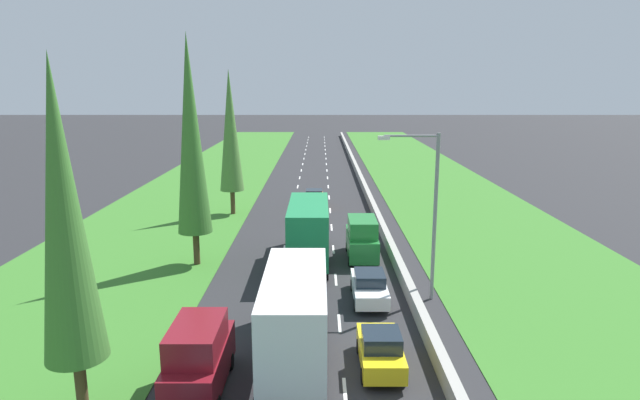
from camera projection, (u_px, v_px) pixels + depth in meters
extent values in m
plane|color=#28282B|center=(313.00, 182.00, 64.23)|extent=(300.00, 300.00, 0.00)
cube|color=#387528|center=(208.00, 182.00, 64.23)|extent=(14.00, 140.00, 0.04)
cube|color=#387528|center=(433.00, 182.00, 64.22)|extent=(14.00, 140.00, 0.04)
cube|color=#9E9B93|center=(361.00, 179.00, 64.14)|extent=(0.44, 120.00, 0.85)
cube|color=white|center=(253.00, 392.00, 20.23)|extent=(0.14, 2.00, 0.01)
cube|color=white|center=(268.00, 323.00, 26.10)|extent=(0.14, 2.00, 0.01)
cube|color=white|center=(277.00, 280.00, 31.96)|extent=(0.14, 2.00, 0.01)
cube|color=white|center=(284.00, 249.00, 37.83)|extent=(0.14, 2.00, 0.01)
cube|color=white|center=(289.00, 227.00, 43.70)|extent=(0.14, 2.00, 0.01)
cube|color=white|center=(293.00, 211.00, 49.56)|extent=(0.14, 2.00, 0.01)
cube|color=white|center=(296.00, 197.00, 55.43)|extent=(0.14, 2.00, 0.01)
cube|color=white|center=(298.00, 187.00, 61.29)|extent=(0.14, 2.00, 0.01)
cube|color=white|center=(300.00, 178.00, 67.16)|extent=(0.14, 2.00, 0.01)
cube|color=white|center=(301.00, 170.00, 73.03)|extent=(0.14, 2.00, 0.01)
cube|color=white|center=(303.00, 164.00, 78.89)|extent=(0.14, 2.00, 0.01)
cube|color=white|center=(304.00, 159.00, 84.76)|extent=(0.14, 2.00, 0.01)
cube|color=white|center=(305.00, 154.00, 90.63)|extent=(0.14, 2.00, 0.01)
cube|color=white|center=(306.00, 150.00, 96.49)|extent=(0.14, 2.00, 0.01)
cube|color=white|center=(307.00, 146.00, 102.36)|extent=(0.14, 2.00, 0.01)
cube|color=white|center=(308.00, 143.00, 108.23)|extent=(0.14, 2.00, 0.01)
cube|color=white|center=(308.00, 140.00, 114.09)|extent=(0.14, 2.00, 0.01)
cube|color=white|center=(309.00, 137.00, 119.96)|extent=(0.14, 2.00, 0.01)
cube|color=white|center=(345.00, 392.00, 20.23)|extent=(0.14, 2.00, 0.01)
cube|color=white|center=(339.00, 323.00, 26.09)|extent=(0.14, 2.00, 0.01)
cube|color=white|center=(336.00, 280.00, 31.96)|extent=(0.14, 2.00, 0.01)
cube|color=white|center=(333.00, 249.00, 37.83)|extent=(0.14, 2.00, 0.01)
cube|color=white|center=(332.00, 227.00, 43.69)|extent=(0.14, 2.00, 0.01)
cube|color=white|center=(330.00, 211.00, 49.56)|extent=(0.14, 2.00, 0.01)
cube|color=white|center=(329.00, 197.00, 55.43)|extent=(0.14, 2.00, 0.01)
cube|color=white|center=(328.00, 187.00, 61.29)|extent=(0.14, 2.00, 0.01)
cube|color=white|center=(328.00, 178.00, 67.16)|extent=(0.14, 2.00, 0.01)
cube|color=white|center=(327.00, 170.00, 73.03)|extent=(0.14, 2.00, 0.01)
cube|color=white|center=(327.00, 164.00, 78.89)|extent=(0.14, 2.00, 0.01)
cube|color=white|center=(326.00, 159.00, 84.76)|extent=(0.14, 2.00, 0.01)
cube|color=white|center=(326.00, 154.00, 90.63)|extent=(0.14, 2.00, 0.01)
cube|color=white|center=(325.00, 150.00, 96.49)|extent=(0.14, 2.00, 0.01)
cube|color=white|center=(325.00, 146.00, 102.36)|extent=(0.14, 2.00, 0.01)
cube|color=white|center=(325.00, 143.00, 108.23)|extent=(0.14, 2.00, 0.01)
cube|color=white|center=(325.00, 140.00, 114.09)|extent=(0.14, 2.00, 0.01)
cube|color=white|center=(324.00, 137.00, 119.96)|extent=(0.14, 2.00, 0.01)
cube|color=yellow|center=(380.00, 352.00, 21.85)|extent=(1.68, 3.90, 0.76)
cube|color=#19232D|center=(382.00, 340.00, 21.41)|extent=(1.52, 1.60, 0.64)
cylinder|color=black|center=(360.00, 346.00, 23.11)|extent=(0.22, 0.64, 0.64)
cylinder|color=black|center=(395.00, 346.00, 23.11)|extent=(0.22, 0.64, 0.64)
cylinder|color=black|center=(364.00, 376.00, 20.74)|extent=(0.22, 0.64, 0.64)
cylinder|color=black|center=(403.00, 376.00, 20.74)|extent=(0.22, 0.64, 0.64)
cube|color=white|center=(369.00, 288.00, 28.76)|extent=(1.76, 4.50, 0.72)
cube|color=#19232D|center=(370.00, 278.00, 28.47)|extent=(1.56, 1.90, 0.60)
cylinder|color=black|center=(353.00, 285.00, 30.20)|extent=(0.22, 0.64, 0.64)
cylinder|color=black|center=(381.00, 285.00, 30.20)|extent=(0.22, 0.64, 0.64)
cylinder|color=black|center=(356.00, 305.00, 27.47)|extent=(0.22, 0.64, 0.64)
cylinder|color=black|center=(387.00, 305.00, 27.47)|extent=(0.22, 0.64, 0.64)
cube|color=black|center=(297.00, 347.00, 22.44)|extent=(2.20, 9.40, 0.56)
cube|color=teal|center=(300.00, 282.00, 25.64)|extent=(2.40, 2.20, 2.50)
cube|color=silver|center=(295.00, 316.00, 20.96)|extent=(2.44, 7.20, 3.30)
cylinder|color=black|center=(277.00, 320.00, 25.72)|extent=(0.22, 0.64, 0.64)
cylinder|color=black|center=(323.00, 320.00, 25.72)|extent=(0.22, 0.64, 0.64)
cylinder|color=black|center=(265.00, 382.00, 20.36)|extent=(0.22, 0.64, 0.64)
cylinder|color=black|center=(324.00, 382.00, 20.36)|extent=(0.22, 0.64, 0.64)
cylinder|color=black|center=(262.00, 398.00, 19.31)|extent=(0.22, 0.64, 0.64)
cylinder|color=black|center=(324.00, 398.00, 19.31)|extent=(0.22, 0.64, 0.64)
cube|color=black|center=(309.00, 253.00, 35.00)|extent=(2.20, 9.40, 0.56)
cube|color=white|center=(310.00, 217.00, 38.20)|extent=(2.40, 2.20, 2.50)
cube|color=#1E7F47|center=(309.00, 229.00, 33.52)|extent=(2.44, 7.20, 3.30)
cylinder|color=black|center=(294.00, 243.00, 38.28)|extent=(0.22, 0.64, 0.64)
cylinder|color=black|center=(326.00, 243.00, 38.28)|extent=(0.22, 0.64, 0.64)
cylinder|color=black|center=(290.00, 269.00, 32.93)|extent=(0.22, 0.64, 0.64)
cylinder|color=black|center=(327.00, 269.00, 32.93)|extent=(0.22, 0.64, 0.64)
cylinder|color=black|center=(289.00, 275.00, 31.87)|extent=(0.22, 0.64, 0.64)
cylinder|color=black|center=(327.00, 275.00, 31.87)|extent=(0.22, 0.64, 0.64)
cube|color=white|center=(312.00, 217.00, 44.30)|extent=(1.68, 3.90, 0.76)
cube|color=#19232D|center=(311.00, 210.00, 43.86)|extent=(1.52, 1.60, 0.64)
cylinder|color=black|center=(303.00, 218.00, 45.56)|extent=(0.22, 0.64, 0.64)
cylinder|color=black|center=(321.00, 218.00, 45.56)|extent=(0.22, 0.64, 0.64)
cylinder|color=black|center=(302.00, 225.00, 43.20)|extent=(0.22, 0.64, 0.64)
cylinder|color=black|center=(321.00, 225.00, 43.20)|extent=(0.22, 0.64, 0.64)
cube|color=#237A33|center=(362.00, 244.00, 35.71)|extent=(1.90, 4.90, 1.40)
cube|color=#237A33|center=(363.00, 227.00, 35.16)|extent=(1.80, 3.10, 1.10)
cylinder|color=black|center=(348.00, 247.00, 37.35)|extent=(0.22, 0.64, 0.64)
cylinder|color=black|center=(372.00, 247.00, 37.35)|extent=(0.22, 0.64, 0.64)
cylinder|color=black|center=(350.00, 261.00, 34.38)|extent=(0.22, 0.64, 0.64)
cylinder|color=black|center=(377.00, 261.00, 34.37)|extent=(0.22, 0.64, 0.64)
cube|color=orange|center=(314.00, 200.00, 51.05)|extent=(1.68, 3.90, 0.76)
cube|color=#19232D|center=(314.00, 193.00, 50.61)|extent=(1.52, 1.60, 0.64)
cylinder|color=black|center=(307.00, 201.00, 52.32)|extent=(0.22, 0.64, 0.64)
cylinder|color=black|center=(322.00, 201.00, 52.31)|extent=(0.22, 0.64, 0.64)
cylinder|color=black|center=(306.00, 206.00, 49.95)|extent=(0.22, 0.64, 0.64)
cylinder|color=black|center=(322.00, 206.00, 49.95)|extent=(0.22, 0.64, 0.64)
cube|color=maroon|center=(200.00, 365.00, 20.22)|extent=(1.90, 4.90, 1.40)
cube|color=maroon|center=(197.00, 338.00, 19.67)|extent=(1.80, 3.10, 1.10)
cylinder|color=black|center=(188.00, 361.00, 21.85)|extent=(0.22, 0.64, 0.64)
cylinder|color=black|center=(230.00, 361.00, 21.85)|extent=(0.22, 0.64, 0.64)
cylinder|color=#4C3823|center=(81.00, 386.00, 18.67)|extent=(0.40, 0.40, 2.20)
cone|color=#3D752D|center=(63.00, 212.00, 17.36)|extent=(2.11, 2.11, 10.26)
cylinder|color=#4C3823|center=(197.00, 248.00, 34.46)|extent=(0.41, 0.41, 2.20)
cone|color=#3D752D|center=(191.00, 135.00, 32.93)|extent=(2.16, 2.16, 12.36)
cylinder|color=#4C3823|center=(233.00, 202.00, 48.04)|extent=(0.40, 0.40, 2.20)
cone|color=#4C7F38|center=(230.00, 131.00, 46.70)|extent=(2.12, 2.12, 10.60)
cylinder|color=gray|center=(435.00, 219.00, 28.15)|extent=(0.20, 0.20, 9.00)
cylinder|color=gray|center=(411.00, 136.00, 27.24)|extent=(2.80, 0.12, 0.12)
cube|color=silver|center=(384.00, 138.00, 27.26)|extent=(0.60, 0.28, 0.20)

